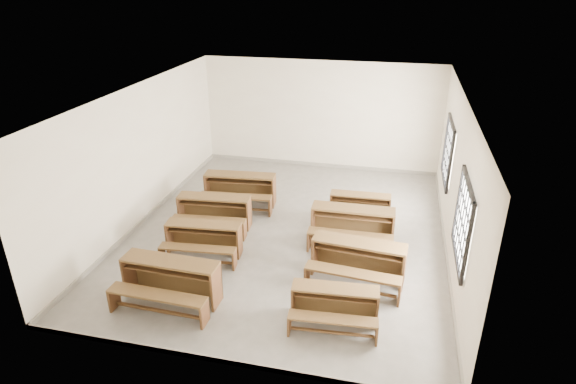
% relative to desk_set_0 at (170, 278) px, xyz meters
% --- Properties ---
extents(room, '(8.50, 8.50, 3.20)m').
position_rel_desk_set_0_xyz_m(room, '(1.58, 2.94, 1.68)').
color(room, gray).
rests_on(room, ground).
extents(desk_set_0, '(1.80, 0.98, 0.80)m').
position_rel_desk_set_0_xyz_m(desk_set_0, '(0.00, 0.00, 0.00)').
color(desk_set_0, brown).
rests_on(desk_set_0, ground).
extents(desk_set_1, '(1.63, 0.95, 0.70)m').
position_rel_desk_set_0_xyz_m(desk_set_1, '(-0.02, 1.60, -0.05)').
color(desk_set_1, brown).
rests_on(desk_set_1, ground).
extents(desk_set_2, '(1.75, 1.02, 0.75)m').
position_rel_desk_set_0_xyz_m(desk_set_2, '(-0.24, 2.79, -0.03)').
color(desk_set_2, brown).
rests_on(desk_set_2, ground).
extents(desk_set_3, '(1.87, 1.09, 0.81)m').
position_rel_desk_set_0_xyz_m(desk_set_3, '(-0.04, 4.08, 0.00)').
color(desk_set_3, brown).
rests_on(desk_set_3, ground).
extents(desk_set_4, '(1.51, 0.86, 0.66)m').
position_rel_desk_set_0_xyz_m(desk_set_4, '(2.96, 0.07, -0.08)').
color(desk_set_4, brown).
rests_on(desk_set_4, ground).
extents(desk_set_5, '(1.86, 1.09, 0.80)m').
position_rel_desk_set_0_xyz_m(desk_set_5, '(3.22, 1.41, 0.00)').
color(desk_set_5, brown).
rests_on(desk_set_5, ground).
extents(desk_set_6, '(1.81, 0.96, 0.81)m').
position_rel_desk_set_0_xyz_m(desk_set_6, '(2.96, 2.81, 0.01)').
color(desk_set_6, brown).
rests_on(desk_set_6, ground).
extents(desk_set_7, '(1.45, 0.78, 0.64)m').
position_rel_desk_set_0_xyz_m(desk_set_7, '(3.03, 3.92, -0.09)').
color(desk_set_7, brown).
rests_on(desk_set_7, ground).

